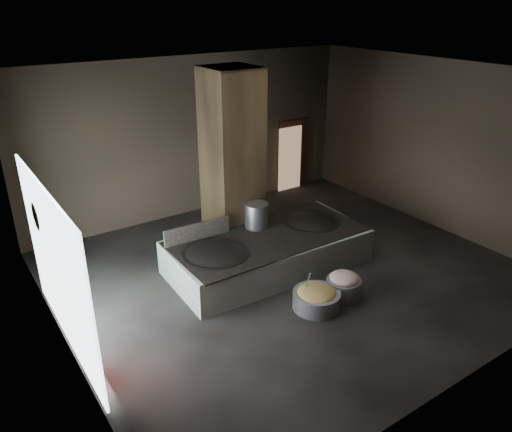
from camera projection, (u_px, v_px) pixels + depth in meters
floor at (288, 274)px, 11.73m from camera, size 10.00×9.00×0.10m
ceiling at (294, 73)px, 9.86m from camera, size 10.00×9.00×0.10m
back_wall at (193, 137)px, 14.23m from camera, size 10.00×0.10×4.50m
front_wall at (479, 270)px, 7.36m from camera, size 10.00×0.10×4.50m
left_wall at (48, 242)px, 8.20m from camera, size 0.10×9.00×4.50m
right_wall at (439, 146)px, 13.38m from camera, size 0.10×9.00×4.50m
pillar at (232, 162)px, 12.07m from camera, size 1.20×1.20×4.50m
hearth_platform at (268, 252)px, 11.80m from camera, size 4.72×2.39×0.81m
platform_cap at (268, 236)px, 11.63m from camera, size 4.54×2.18×0.03m
wok_left at (215, 256)px, 10.87m from camera, size 1.46×1.46×0.40m
wok_left_rim at (215, 253)px, 10.84m from camera, size 1.49×1.49×0.05m
wok_right at (311, 224)px, 12.38m from camera, size 1.36×1.36×0.38m
wok_right_rim at (311, 221)px, 12.36m from camera, size 1.39×1.39×0.05m
stock_pot at (257, 215)px, 11.94m from camera, size 0.57×0.57×0.61m
splash_guard at (197, 231)px, 11.36m from camera, size 1.62×0.12×0.40m
cook at (254, 200)px, 13.38m from camera, size 0.79×0.72×1.82m
veg_basin at (316, 300)px, 10.33m from camera, size 1.01×1.01×0.37m
veg_fill at (317, 293)px, 10.26m from camera, size 0.82×0.82×0.25m
ladle at (307, 284)px, 10.21m from camera, size 0.19×0.37×0.71m
meat_basin at (343, 288)px, 10.71m from camera, size 0.91×0.91×0.41m
meat_fill at (344, 278)px, 10.61m from camera, size 0.62×0.62×0.24m
doorway_near at (231, 168)px, 15.24m from camera, size 1.18×0.08×2.38m
doorway_near_glow at (241, 169)px, 15.30m from camera, size 0.79×0.04×1.86m
doorway_far at (293, 155)px, 16.47m from camera, size 1.18×0.08×2.38m
doorway_far_glow at (290, 159)px, 16.31m from camera, size 0.89×0.04×2.10m
left_opening at (57, 269)px, 8.67m from camera, size 0.04×4.20×3.10m
pavilion_sliver at (90, 342)px, 8.03m from camera, size 0.05×0.90×1.70m
tree_silhouette at (42, 215)px, 9.31m from camera, size 0.28×1.10×1.10m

